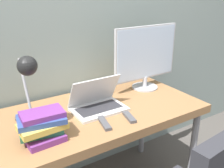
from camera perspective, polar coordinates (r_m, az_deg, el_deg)
name	(u,v)px	position (r m, az deg, el deg)	size (l,w,h in m)	color
wall_back	(64,25)	(2.01, -10.37, 12.61)	(8.00, 0.05, 2.60)	gray
desk	(95,119)	(1.82, -3.80, -7.67)	(1.49, 0.74, 0.78)	#996B42
laptop	(97,103)	(1.78, -3.22, -4.15)	(0.35, 0.24, 0.23)	silver
monitor	(146,56)	(2.10, 7.39, 6.12)	(0.58, 0.21, 0.51)	#B7B7BC
desk_lamp	(27,78)	(1.53, -18.00, 1.16)	(0.14, 0.30, 0.45)	#4C4C51
book_stack	(42,126)	(1.49, -14.95, -8.81)	(0.28, 0.22, 0.16)	#753384
tv_remote	(104,123)	(1.62, -1.71, -8.50)	(0.07, 0.17, 0.02)	#4C4C51
media_remote	(129,117)	(1.68, 3.80, -7.20)	(0.07, 0.15, 0.02)	#4C4C51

